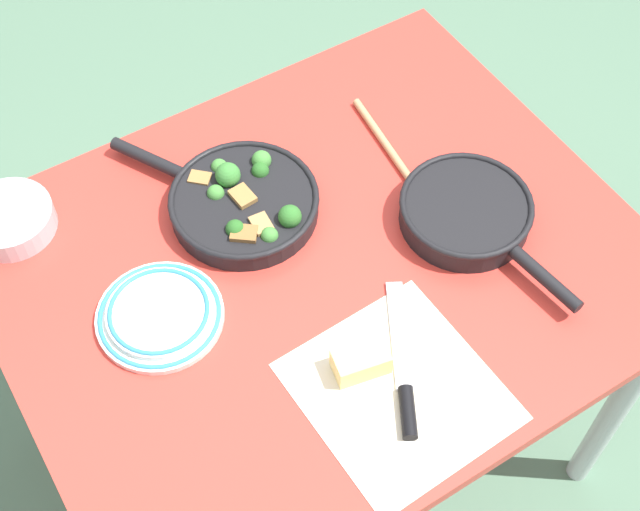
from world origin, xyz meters
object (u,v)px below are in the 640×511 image
(skillet_eggs, at_px, (467,212))
(grater_knife, at_px, (404,379))
(wooden_spoon, at_px, (411,180))
(dinner_plate_stack, at_px, (159,314))
(prep_bowl_steel, at_px, (10,220))
(skillet_broccoli, at_px, (242,202))
(cheese_block, at_px, (361,362))

(skillet_eggs, distance_m, grater_knife, 0.34)
(skillet_eggs, bearing_deg, wooden_spoon, -172.88)
(wooden_spoon, height_order, dinner_plate_stack, dinner_plate_stack)
(dinner_plate_stack, bearing_deg, prep_bowl_steel, 114.31)
(skillet_broccoli, distance_m, wooden_spoon, 0.31)
(prep_bowl_steel, bearing_deg, grater_knife, -56.11)
(skillet_broccoli, distance_m, dinner_plate_stack, 0.26)
(skillet_eggs, relative_size, wooden_spoon, 1.06)
(skillet_eggs, xyz_separation_m, prep_bowl_steel, (-0.69, 0.42, -0.00))
(dinner_plate_stack, bearing_deg, skillet_broccoli, 29.02)
(cheese_block, bearing_deg, grater_knife, -50.64)
(grater_knife, height_order, dinner_plate_stack, dinner_plate_stack)
(skillet_eggs, relative_size, dinner_plate_stack, 1.79)
(cheese_block, xyz_separation_m, dinner_plate_stack, (-0.23, 0.25, -0.01))
(wooden_spoon, distance_m, prep_bowl_steel, 0.72)
(grater_knife, height_order, cheese_block, cheese_block)
(skillet_eggs, height_order, cheese_block, skillet_eggs)
(skillet_broccoli, distance_m, prep_bowl_steel, 0.41)
(wooden_spoon, xyz_separation_m, cheese_block, (-0.29, -0.27, 0.01))
(skillet_eggs, relative_size, prep_bowl_steel, 2.41)
(wooden_spoon, xyz_separation_m, dinner_plate_stack, (-0.52, -0.02, 0.01))
(dinner_plate_stack, bearing_deg, grater_knife, -48.27)
(skillet_broccoli, height_order, prep_bowl_steel, skillet_broccoli)
(skillet_eggs, bearing_deg, grater_knife, -60.39)
(grater_knife, distance_m, prep_bowl_steel, 0.75)
(skillet_eggs, height_order, prep_bowl_steel, skillet_eggs)
(grater_knife, xyz_separation_m, prep_bowl_steel, (-0.42, 0.62, 0.01))
(wooden_spoon, height_order, prep_bowl_steel, prep_bowl_steel)
(wooden_spoon, distance_m, cheese_block, 0.40)
(skillet_broccoli, relative_size, skillet_eggs, 1.03)
(skillet_broccoli, xyz_separation_m, skillet_eggs, (0.33, -0.23, 0.00))
(cheese_block, relative_size, prep_bowl_steel, 0.61)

